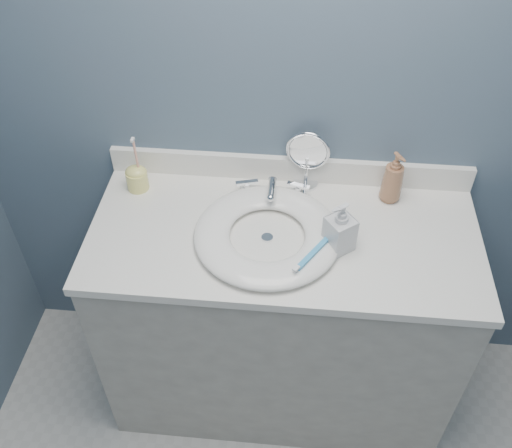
# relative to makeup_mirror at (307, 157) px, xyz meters

# --- Properties ---
(back_wall) EXTENTS (2.20, 0.02, 2.40)m
(back_wall) POSITION_rel_makeup_mirror_xyz_m (-0.06, 0.04, 0.20)
(back_wall) COLOR slate
(back_wall) RESTS_ON ground
(vanity_cabinet) EXTENTS (1.20, 0.55, 0.85)m
(vanity_cabinet) POSITION_rel_makeup_mirror_xyz_m (-0.06, -0.24, -0.57)
(vanity_cabinet) COLOR #B6B2A6
(vanity_cabinet) RESTS_ON ground
(countertop) EXTENTS (1.22, 0.57, 0.03)m
(countertop) POSITION_rel_makeup_mirror_xyz_m (-0.06, -0.24, -0.13)
(countertop) COLOR white
(countertop) RESTS_ON vanity_cabinet
(backsplash) EXTENTS (1.22, 0.02, 0.09)m
(backsplash) POSITION_rel_makeup_mirror_xyz_m (-0.06, 0.02, -0.07)
(backsplash) COLOR white
(backsplash) RESTS_ON countertop
(basin) EXTENTS (0.45, 0.45, 0.04)m
(basin) POSITION_rel_makeup_mirror_xyz_m (-0.11, -0.27, -0.10)
(basin) COLOR white
(basin) RESTS_ON countertop
(drain) EXTENTS (0.04, 0.04, 0.01)m
(drain) POSITION_rel_makeup_mirror_xyz_m (-0.11, -0.27, -0.11)
(drain) COLOR silver
(drain) RESTS_ON countertop
(faucet) EXTENTS (0.25, 0.13, 0.07)m
(faucet) POSITION_rel_makeup_mirror_xyz_m (-0.11, -0.07, -0.09)
(faucet) COLOR silver
(faucet) RESTS_ON countertop
(makeup_mirror) EXTENTS (0.15, 0.08, 0.22)m
(makeup_mirror) POSITION_rel_makeup_mirror_xyz_m (0.00, 0.00, 0.00)
(makeup_mirror) COLOR silver
(makeup_mirror) RESTS_ON countertop
(soap_bottle_amber) EXTENTS (0.10, 0.10, 0.18)m
(soap_bottle_amber) POSITION_rel_makeup_mirror_xyz_m (0.28, -0.05, -0.03)
(soap_bottle_amber) COLOR #986544
(soap_bottle_amber) RESTS_ON countertop
(soap_bottle_clear) EXTENTS (0.11, 0.11, 0.17)m
(soap_bottle_clear) POSITION_rel_makeup_mirror_xyz_m (0.11, -0.28, -0.03)
(soap_bottle_clear) COLOR silver
(soap_bottle_clear) RESTS_ON countertop
(toothbrush_holder) EXTENTS (0.07, 0.07, 0.21)m
(toothbrush_holder) POSITION_rel_makeup_mirror_xyz_m (-0.56, -0.07, -0.07)
(toothbrush_holder) COLOR #ECE476
(toothbrush_holder) RESTS_ON countertop
(toothbrush_lying) EXTENTS (0.11, 0.15, 0.02)m
(toothbrush_lying) POSITION_rel_makeup_mirror_xyz_m (0.03, -0.36, -0.07)
(toothbrush_lying) COLOR #3B9AD4
(toothbrush_lying) RESTS_ON basin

